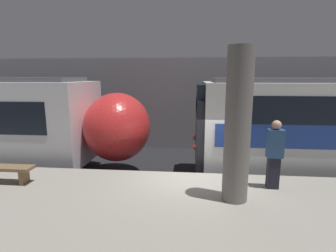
# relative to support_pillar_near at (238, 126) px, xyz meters

# --- Properties ---
(ground_plane) EXTENTS (120.00, 120.00, 0.00)m
(ground_plane) POSITION_rel_support_pillar_near_xyz_m (-0.99, 1.58, -2.72)
(ground_plane) COLOR black
(platform) EXTENTS (40.00, 4.95, 1.02)m
(platform) POSITION_rel_support_pillar_near_xyz_m (-0.99, -0.89, -2.21)
(platform) COLOR gray
(platform) RESTS_ON ground
(station_rear_barrier) EXTENTS (50.00, 0.15, 4.70)m
(station_rear_barrier) POSITION_rel_support_pillar_near_xyz_m (-0.99, 7.90, -0.37)
(station_rear_barrier) COLOR #939399
(station_rear_barrier) RESTS_ON ground
(support_pillar_near) EXTENTS (0.57, 0.57, 3.39)m
(support_pillar_near) POSITION_rel_support_pillar_near_xyz_m (0.00, 0.00, 0.00)
(support_pillar_near) COLOR slate
(support_pillar_near) RESTS_ON platform
(person_waiting) EXTENTS (0.38, 0.24, 1.72)m
(person_waiting) POSITION_rel_support_pillar_near_xyz_m (1.04, 0.72, -0.78)
(person_waiting) COLOR black
(person_waiting) RESTS_ON platform
(platform_bench) EXTENTS (1.50, 0.40, 0.45)m
(platform_bench) POSITION_rel_support_pillar_near_xyz_m (-5.86, 0.40, -1.36)
(platform_bench) COLOR brown
(platform_bench) RESTS_ON platform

